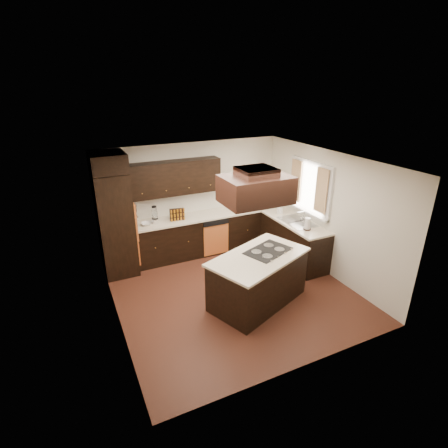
{
  "coord_description": "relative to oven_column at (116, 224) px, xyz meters",
  "views": [
    {
      "loc": [
        -2.57,
        -5.04,
        3.72
      ],
      "look_at": [
        0.1,
        0.6,
        1.15
      ],
      "focal_mm": 28.0,
      "sensor_mm": 36.0,
      "label": 1
    }
  ],
  "objects": [
    {
      "name": "floor",
      "position": [
        1.78,
        -1.71,
        -1.07
      ],
      "size": [
        4.2,
        4.2,
        0.02
      ],
      "primitive_type": "cube",
      "color": "#5B2D1D",
      "rests_on": "ground"
    },
    {
      "name": "ceiling",
      "position": [
        1.78,
        -1.71,
        1.45
      ],
      "size": [
        4.2,
        4.2,
        0.02
      ],
      "primitive_type": "cube",
      "color": "white",
      "rests_on": "ground"
    },
    {
      "name": "wall_back",
      "position": [
        1.78,
        0.4,
        0.19
      ],
      "size": [
        4.2,
        0.02,
        2.5
      ],
      "primitive_type": "cube",
      "color": "beige",
      "rests_on": "ground"
    },
    {
      "name": "wall_front",
      "position": [
        1.78,
        -3.81,
        0.19
      ],
      "size": [
        4.2,
        0.02,
        2.5
      ],
      "primitive_type": "cube",
      "color": "beige",
      "rests_on": "ground"
    },
    {
      "name": "wall_left",
      "position": [
        -0.33,
        -1.71,
        0.19
      ],
      "size": [
        0.02,
        4.2,
        2.5
      ],
      "primitive_type": "cube",
      "color": "beige",
      "rests_on": "ground"
    },
    {
      "name": "wall_right",
      "position": [
        3.88,
        -1.71,
        0.19
      ],
      "size": [
        0.02,
        4.2,
        2.5
      ],
      "primitive_type": "cube",
      "color": "beige",
      "rests_on": "ground"
    },
    {
      "name": "oven_column",
      "position": [
        0.0,
        0.0,
        0.0
      ],
      "size": [
        0.65,
        0.75,
        2.12
      ],
      "primitive_type": "cube",
      "color": "black",
      "rests_on": "floor"
    },
    {
      "name": "wall_oven_face",
      "position": [
        0.35,
        0.0,
        0.06
      ],
      "size": [
        0.05,
        0.62,
        0.78
      ],
      "primitive_type": "cube",
      "color": "orange",
      "rests_on": "oven_column"
    },
    {
      "name": "base_cabinets_back",
      "position": [
        1.81,
        0.09,
        -0.62
      ],
      "size": [
        2.93,
        0.6,
        0.88
      ],
      "primitive_type": "cube",
      "color": "black",
      "rests_on": "floor"
    },
    {
      "name": "base_cabinets_right",
      "position": [
        3.58,
        -0.8,
        -0.62
      ],
      "size": [
        0.6,
        2.4,
        0.88
      ],
      "primitive_type": "cube",
      "color": "black",
      "rests_on": "floor"
    },
    {
      "name": "countertop_back",
      "position": [
        1.81,
        0.08,
        -0.16
      ],
      "size": [
        2.93,
        0.63,
        0.04
      ],
      "primitive_type": "cube",
      "color": "beige",
      "rests_on": "base_cabinets_back"
    },
    {
      "name": "countertop_right",
      "position": [
        3.56,
        -0.8,
        -0.16
      ],
      "size": [
        0.63,
        2.4,
        0.04
      ],
      "primitive_type": "cube",
      "color": "beige",
      "rests_on": "base_cabinets_right"
    },
    {
      "name": "upper_cabinets",
      "position": [
        1.34,
        0.23,
        0.75
      ],
      "size": [
        2.0,
        0.34,
        0.72
      ],
      "primitive_type": "cube",
      "color": "black",
      "rests_on": "wall_back"
    },
    {
      "name": "dishwasher_front",
      "position": [
        2.1,
        -0.2,
        -0.66
      ],
      "size": [
        0.6,
        0.05,
        0.72
      ],
      "primitive_type": "cube",
      "color": "orange",
      "rests_on": "floor"
    },
    {
      "name": "window_frame",
      "position": [
        3.85,
        -1.16,
        0.59
      ],
      "size": [
        0.06,
        1.32,
        1.12
      ],
      "primitive_type": "cube",
      "color": "silver",
      "rests_on": "wall_right"
    },
    {
      "name": "window_pane",
      "position": [
        3.87,
        -1.16,
        0.59
      ],
      "size": [
        0.0,
        1.2,
        1.0
      ],
      "primitive_type": "cube",
      "color": "white",
      "rests_on": "wall_right"
    },
    {
      "name": "curtain_left",
      "position": [
        3.79,
        -1.57,
        0.64
      ],
      "size": [
        0.02,
        0.34,
        0.9
      ],
      "primitive_type": "cube",
      "color": "beige",
      "rests_on": "wall_right"
    },
    {
      "name": "curtain_right",
      "position": [
        3.79,
        -0.74,
        0.64
      ],
      "size": [
        0.02,
        0.34,
        0.9
      ],
      "primitive_type": "cube",
      "color": "beige",
      "rests_on": "wall_right"
    },
    {
      "name": "sink_rim",
      "position": [
        3.58,
        -1.16,
        -0.14
      ],
      "size": [
        0.52,
        0.84,
        0.01
      ],
      "primitive_type": "cube",
      "color": "silver",
      "rests_on": "countertop_right"
    },
    {
      "name": "island",
      "position": [
        2.04,
        -2.17,
        -0.62
      ],
      "size": [
        1.93,
        1.49,
        0.88
      ],
      "primitive_type": "cube",
      "rotation": [
        0.0,
        0.0,
        0.37
      ],
      "color": "black",
      "rests_on": "floor"
    },
    {
      "name": "island_top",
      "position": [
        2.04,
        -2.17,
        -0.16
      ],
      "size": [
        2.01,
        1.57,
        0.04
      ],
      "primitive_type": "cube",
      "rotation": [
        0.0,
        0.0,
        0.37
      ],
      "color": "beige",
      "rests_on": "island"
    },
    {
      "name": "cooktop",
      "position": [
        2.28,
        -2.07,
        -0.13
      ],
      "size": [
        0.95,
        0.8,
        0.01
      ],
      "primitive_type": "cube",
      "rotation": [
        0.0,
        0.0,
        0.37
      ],
      "color": "black",
      "rests_on": "island_top"
    },
    {
      "name": "range_hood",
      "position": [
        1.88,
        -2.25,
        1.1
      ],
      "size": [
        1.05,
        0.72,
        0.42
      ],
      "primitive_type": "cube",
      "color": "black",
      "rests_on": "ceiling"
    },
    {
      "name": "hood_duct",
      "position": [
        1.88,
        -2.25,
        1.38
      ],
      "size": [
        0.55,
        0.5,
        0.13
      ],
      "primitive_type": "cube",
      "color": "black",
      "rests_on": "ceiling"
    },
    {
      "name": "blender_base",
      "position": [
        0.82,
        0.06,
        -0.09
      ],
      "size": [
        0.15,
        0.15,
        0.1
      ],
      "primitive_type": "cylinder",
      "color": "silver",
      "rests_on": "countertop_back"
    },
    {
      "name": "blender_pitcher",
      "position": [
        0.82,
        0.06,
        0.09
      ],
      "size": [
        0.13,
        0.13,
        0.26
      ],
      "primitive_type": "cone",
      "color": "silver",
      "rests_on": "blender_base"
    },
    {
      "name": "spice_rack",
      "position": [
        1.3,
        0.04,
        -0.01
      ],
      "size": [
        0.32,
        0.14,
        0.26
      ],
      "primitive_type": "cube",
      "rotation": [
        0.0,
        0.0,
        -0.2
      ],
      "color": "black",
      "rests_on": "countertop_back"
    },
    {
      "name": "mixing_bowl",
      "position": [
        0.63,
        0.04,
        -0.11
      ],
      "size": [
        0.25,
        0.25,
        0.05
      ],
      "primitive_type": "imported",
      "rotation": [
        0.0,
        0.0,
        -0.14
      ],
      "color": "silver",
      "rests_on": "countertop_back"
    },
    {
      "name": "soap_bottle",
      "position": [
        3.52,
        -0.59,
        -0.04
      ],
      "size": [
        0.12,
        0.12,
        0.2
      ],
      "primitive_type": "imported",
      "rotation": [
        0.0,
        0.0,
        0.31
      ],
      "color": "silver",
      "rests_on": "countertop_right"
    },
    {
      "name": "paper_towel",
      "position": [
        3.51,
        -1.59,
        -0.01
      ],
      "size": [
        0.13,
        0.13,
        0.25
      ],
      "primitive_type": "cylinder",
      "rotation": [
        0.0,
        0.0,
        -0.13
      ],
      "color": "silver",
      "rests_on": "countertop_right"
    }
  ]
}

